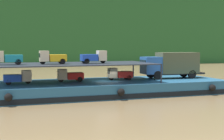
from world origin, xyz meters
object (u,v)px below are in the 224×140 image
(mini_truck_lower_stern, at_px, (18,77))
(mini_truck_lower_mid, at_px, (120,74))
(mini_truck_upper_stern, at_px, (8,58))
(mini_truck_lower_aft, at_px, (70,75))
(mini_truck_upper_fore, at_px, (94,57))
(mini_truck_upper_mid, at_px, (52,57))
(cargo_barge, at_px, (107,88))
(covered_lorry, at_px, (171,64))

(mini_truck_lower_stern, height_order, mini_truck_lower_mid, same)
(mini_truck_lower_mid, xyz_separation_m, mini_truck_upper_stern, (-12.16, -0.84, 2.00))
(mini_truck_upper_stern, bearing_deg, mini_truck_lower_aft, 6.89)
(mini_truck_lower_aft, xyz_separation_m, mini_truck_upper_fore, (2.41, -1.08, 2.00))
(mini_truck_lower_mid, bearing_deg, mini_truck_lower_stern, -176.97)
(mini_truck_lower_mid, relative_size, mini_truck_upper_mid, 1.02)
(cargo_barge, distance_m, mini_truck_lower_aft, 4.32)
(mini_truck_lower_stern, bearing_deg, mini_truck_lower_mid, 3.03)
(mini_truck_lower_aft, relative_size, mini_truck_upper_stern, 0.98)
(mini_truck_lower_stern, bearing_deg, mini_truck_upper_mid, -7.14)
(mini_truck_lower_stern, bearing_deg, mini_truck_upper_fore, -3.97)
(cargo_barge, distance_m, mini_truck_upper_fore, 3.85)
(mini_truck_lower_aft, relative_size, mini_truck_lower_mid, 0.98)
(mini_truck_upper_stern, bearing_deg, mini_truck_lower_stern, 14.12)
(covered_lorry, bearing_deg, mini_truck_upper_mid, -176.49)
(mini_truck_lower_aft, bearing_deg, mini_truck_upper_mid, -154.57)
(mini_truck_lower_stern, distance_m, mini_truck_upper_stern, 2.23)
(cargo_barge, xyz_separation_m, mini_truck_lower_stern, (-9.49, -0.03, 1.44))
(mini_truck_upper_mid, height_order, mini_truck_upper_fore, same)
(covered_lorry, bearing_deg, mini_truck_upper_stern, -177.89)
(covered_lorry, distance_m, mini_truck_lower_aft, 12.31)
(mini_truck_upper_stern, relative_size, mini_truck_upper_fore, 1.01)
(mini_truck_lower_aft, bearing_deg, cargo_barge, -7.14)
(covered_lorry, distance_m, mini_truck_upper_fore, 9.96)
(mini_truck_upper_stern, xyz_separation_m, mini_truck_upper_mid, (4.39, -0.19, 0.00))
(covered_lorry, distance_m, mini_truck_upper_mid, 14.36)
(cargo_barge, relative_size, mini_truck_upper_fore, 9.57)
(mini_truck_upper_mid, distance_m, mini_truck_upper_fore, 4.44)
(cargo_barge, height_order, mini_truck_lower_mid, mini_truck_lower_mid)
(mini_truck_upper_fore, bearing_deg, mini_truck_lower_mid, 18.90)
(mini_truck_upper_stern, distance_m, mini_truck_upper_mid, 4.40)
(cargo_barge, xyz_separation_m, mini_truck_lower_aft, (-4.04, 0.51, 1.44))
(mini_truck_lower_mid, bearing_deg, mini_truck_upper_stern, -176.07)
(cargo_barge, height_order, mini_truck_lower_aft, mini_truck_lower_aft)
(covered_lorry, xyz_separation_m, mini_truck_lower_mid, (-6.53, 0.15, -1.00))
(mini_truck_upper_stern, bearing_deg, mini_truck_lower_mid, 3.93)
(covered_lorry, relative_size, mini_truck_lower_stern, 2.85)
(mini_truck_lower_aft, bearing_deg, covered_lorry, -0.40)
(mini_truck_upper_mid, bearing_deg, cargo_barge, 4.30)
(covered_lorry, height_order, mini_truck_lower_stern, covered_lorry)
(cargo_barge, relative_size, covered_lorry, 3.34)
(mini_truck_lower_mid, xyz_separation_m, mini_truck_upper_mid, (-7.76, -1.02, 2.00))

